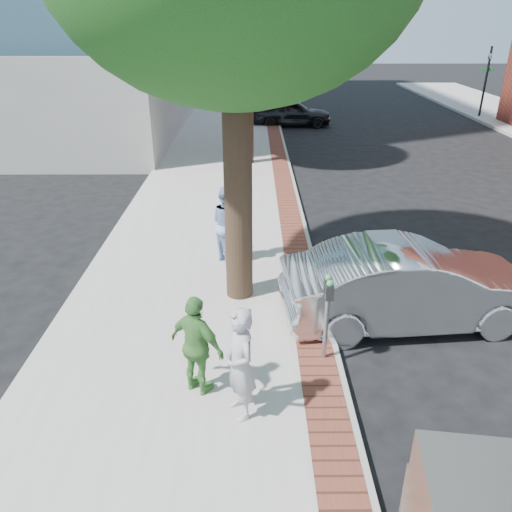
{
  "coord_description": "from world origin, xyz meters",
  "views": [
    {
      "loc": [
        -0.33,
        -6.82,
        5.15
      ],
      "look_at": [
        -0.28,
        1.44,
        1.2
      ],
      "focal_mm": 35.0,
      "sensor_mm": 36.0,
      "label": 1
    }
  ],
  "objects_px": {
    "person_gray": "(240,364)",
    "person_green": "(197,346)",
    "person_officer": "(228,224)",
    "sedan_silver": "(411,285)",
    "bg_car": "(291,112)",
    "parking_meter": "(328,301)"
  },
  "relations": [
    {
      "from": "person_gray",
      "to": "person_green",
      "type": "relative_size",
      "value": 1.06
    },
    {
      "from": "person_gray",
      "to": "person_green",
      "type": "bearing_deg",
      "value": -151.3
    },
    {
      "from": "person_gray",
      "to": "person_officer",
      "type": "bearing_deg",
      "value": 160.72
    },
    {
      "from": "sedan_silver",
      "to": "bg_car",
      "type": "distance_m",
      "value": 18.84
    },
    {
      "from": "person_officer",
      "to": "bg_car",
      "type": "bearing_deg",
      "value": -38.13
    },
    {
      "from": "parking_meter",
      "to": "bg_car",
      "type": "distance_m",
      "value": 20.14
    },
    {
      "from": "parking_meter",
      "to": "sedan_silver",
      "type": "bearing_deg",
      "value": 36.99
    },
    {
      "from": "person_green",
      "to": "sedan_silver",
      "type": "distance_m",
      "value": 4.21
    },
    {
      "from": "parking_meter",
      "to": "person_officer",
      "type": "distance_m",
      "value": 4.04
    },
    {
      "from": "person_green",
      "to": "bg_car",
      "type": "height_order",
      "value": "person_green"
    },
    {
      "from": "parking_meter",
      "to": "person_green",
      "type": "height_order",
      "value": "person_green"
    },
    {
      "from": "person_gray",
      "to": "parking_meter",
      "type": "bearing_deg",
      "value": 109.68
    },
    {
      "from": "sedan_silver",
      "to": "bg_car",
      "type": "relative_size",
      "value": 1.13
    },
    {
      "from": "person_officer",
      "to": "person_green",
      "type": "distance_m",
      "value": 4.44
    },
    {
      "from": "person_officer",
      "to": "sedan_silver",
      "type": "relative_size",
      "value": 0.38
    },
    {
      "from": "parking_meter",
      "to": "person_gray",
      "type": "bearing_deg",
      "value": -136.62
    },
    {
      "from": "person_green",
      "to": "bg_car",
      "type": "distance_m",
      "value": 21.08
    },
    {
      "from": "person_green",
      "to": "bg_car",
      "type": "bearing_deg",
      "value": -63.59
    },
    {
      "from": "sedan_silver",
      "to": "parking_meter",
      "type": "bearing_deg",
      "value": 121.78
    },
    {
      "from": "person_gray",
      "to": "sedan_silver",
      "type": "distance_m",
      "value": 3.98
    },
    {
      "from": "bg_car",
      "to": "person_officer",
      "type": "bearing_deg",
      "value": 171.54
    },
    {
      "from": "person_gray",
      "to": "bg_car",
      "type": "xyz_separation_m",
      "value": [
        2.19,
        21.37,
        -0.28
      ]
    }
  ]
}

